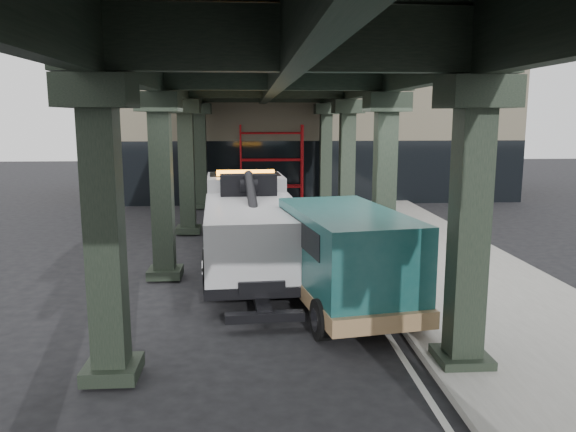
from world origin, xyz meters
name	(u,v)px	position (x,y,z in m)	size (l,w,h in m)	color
ground	(295,299)	(0.00, 0.00, 0.00)	(90.00, 90.00, 0.00)	black
sidewalk	(448,271)	(4.50, 2.00, 0.07)	(5.00, 40.00, 0.15)	gray
lane_stripe	(350,275)	(1.70, 2.00, 0.01)	(0.12, 38.00, 0.01)	silver
viaduct	(274,74)	(-0.40, 2.00, 5.46)	(7.40, 32.00, 6.40)	black
building	(302,124)	(2.00, 20.00, 4.00)	(22.00, 10.00, 8.00)	#C6B793
scaffolding	(271,164)	(0.00, 14.64, 2.11)	(3.08, 0.88, 4.00)	#AC0D12
tow_truck	(249,221)	(-1.09, 3.03, 1.38)	(2.97, 8.79, 2.84)	black
towed_van	(341,254)	(1.01, -0.57, 1.25)	(3.07, 5.99, 2.32)	#134645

